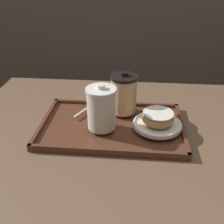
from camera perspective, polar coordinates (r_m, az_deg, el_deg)
name	(u,v)px	position (r m, az deg, el deg)	size (l,w,h in m)	color
cafe_table	(114,169)	(0.98, 0.47, -12.39)	(1.09, 0.87, 0.74)	brown
serving_tray	(112,126)	(0.90, 0.00, -3.13)	(0.48, 0.31, 0.02)	#512D1E
coffee_cup_front	(102,107)	(0.83, -2.30, 1.01)	(0.10, 0.10, 0.15)	white
coffee_cup_rear	(124,93)	(0.93, 2.57, 4.05)	(0.10, 0.10, 0.15)	#E0B784
plate_with_chocolate_donut	(157,124)	(0.88, 9.82, -2.59)	(0.16, 0.16, 0.01)	white
donut_chocolate_glazed	(158,117)	(0.87, 9.97, -1.16)	(0.10, 0.10, 0.04)	tan
spoon	(91,105)	(0.99, -4.69, 1.47)	(0.07, 0.12, 0.01)	silver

